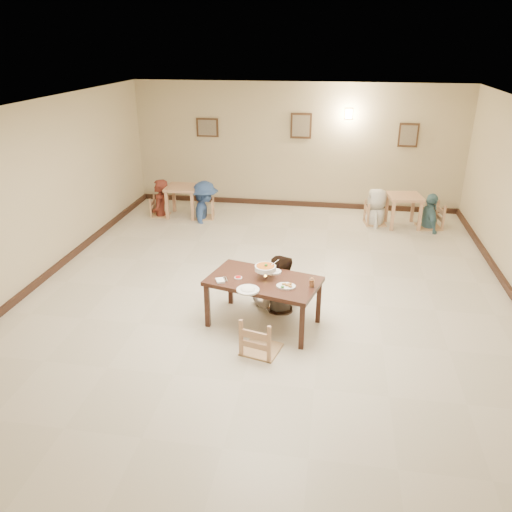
% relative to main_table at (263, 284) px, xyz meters
% --- Properties ---
extents(floor, '(10.00, 10.00, 0.00)m').
position_rel_main_table_xyz_m(floor, '(-0.05, 0.82, -0.66)').
color(floor, beige).
rests_on(floor, ground).
extents(ceiling, '(10.00, 10.00, 0.00)m').
position_rel_main_table_xyz_m(ceiling, '(-0.05, 0.82, 2.34)').
color(ceiling, white).
rests_on(ceiling, wall_back).
extents(wall_back, '(10.00, 0.00, 10.00)m').
position_rel_main_table_xyz_m(wall_back, '(-0.05, 5.82, 0.84)').
color(wall_back, beige).
rests_on(wall_back, floor).
extents(wall_front, '(10.00, 0.00, 10.00)m').
position_rel_main_table_xyz_m(wall_front, '(-0.05, -4.18, 0.84)').
color(wall_front, beige).
rests_on(wall_front, floor).
extents(wall_left, '(0.00, 10.00, 10.00)m').
position_rel_main_table_xyz_m(wall_left, '(-4.05, 0.82, 0.84)').
color(wall_left, beige).
rests_on(wall_left, floor).
extents(baseboard_back, '(8.00, 0.06, 0.12)m').
position_rel_main_table_xyz_m(baseboard_back, '(-0.05, 5.79, -0.60)').
color(baseboard_back, '#331D14').
rests_on(baseboard_back, floor).
extents(baseboard_left, '(0.06, 10.00, 0.12)m').
position_rel_main_table_xyz_m(baseboard_left, '(-4.02, 0.82, -0.60)').
color(baseboard_left, '#331D14').
rests_on(baseboard_left, floor).
extents(picture_a, '(0.55, 0.04, 0.45)m').
position_rel_main_table_xyz_m(picture_a, '(-2.25, 5.78, 1.24)').
color(picture_a, '#3E2717').
rests_on(picture_a, wall_back).
extents(picture_b, '(0.50, 0.04, 0.60)m').
position_rel_main_table_xyz_m(picture_b, '(0.05, 5.78, 1.34)').
color(picture_b, '#3E2717').
rests_on(picture_b, wall_back).
extents(picture_c, '(0.45, 0.04, 0.55)m').
position_rel_main_table_xyz_m(picture_c, '(2.55, 5.78, 1.19)').
color(picture_c, '#3E2717').
rests_on(picture_c, wall_back).
extents(wall_sconce, '(0.16, 0.05, 0.22)m').
position_rel_main_table_xyz_m(wall_sconce, '(1.15, 5.78, 1.64)').
color(wall_sconce, '#FFD88C').
rests_on(wall_sconce, wall_back).
extents(main_table, '(1.75, 1.25, 0.74)m').
position_rel_main_table_xyz_m(main_table, '(0.00, 0.00, 0.00)').
color(main_table, '#3E2116').
rests_on(main_table, floor).
extents(chair_far, '(0.43, 0.43, 0.93)m').
position_rel_main_table_xyz_m(chair_far, '(0.11, 0.67, -0.20)').
color(chair_far, tan).
rests_on(chair_far, floor).
extents(chair_near, '(0.48, 0.48, 1.03)m').
position_rel_main_table_xyz_m(chair_near, '(0.07, -0.69, -0.14)').
color(chair_near, tan).
rests_on(chair_near, floor).
extents(main_diner, '(0.87, 0.69, 1.74)m').
position_rel_main_table_xyz_m(main_diner, '(0.15, 0.57, 0.21)').
color(main_diner, gray).
rests_on(main_diner, floor).
extents(curry_warmer, '(0.34, 0.30, 0.27)m').
position_rel_main_table_xyz_m(curry_warmer, '(0.02, 0.04, 0.24)').
color(curry_warmer, silver).
rests_on(curry_warmer, main_table).
extents(rice_plate_far, '(0.31, 0.31, 0.07)m').
position_rel_main_table_xyz_m(rice_plate_far, '(0.07, 0.26, 0.10)').
color(rice_plate_far, white).
rests_on(rice_plate_far, main_table).
extents(rice_plate_near, '(0.32, 0.32, 0.07)m').
position_rel_main_table_xyz_m(rice_plate_near, '(-0.16, -0.38, 0.10)').
color(rice_plate_near, white).
rests_on(rice_plate_near, main_table).
extents(fried_plate, '(0.27, 0.27, 0.06)m').
position_rel_main_table_xyz_m(fried_plate, '(0.34, -0.19, 0.10)').
color(fried_plate, white).
rests_on(fried_plate, main_table).
extents(chili_dish, '(0.11, 0.11, 0.02)m').
position_rel_main_table_xyz_m(chili_dish, '(-0.37, -0.02, 0.09)').
color(chili_dish, white).
rests_on(chili_dish, main_table).
extents(napkin_cutlery, '(0.19, 0.24, 0.03)m').
position_rel_main_table_xyz_m(napkin_cutlery, '(-0.60, -0.16, 0.09)').
color(napkin_cutlery, white).
rests_on(napkin_cutlery, main_table).
extents(drink_glass, '(0.07, 0.07, 0.14)m').
position_rel_main_table_xyz_m(drink_glass, '(0.70, -0.12, 0.14)').
color(drink_glass, white).
rests_on(drink_glass, main_table).
extents(bg_table_left, '(0.76, 0.76, 0.73)m').
position_rel_main_table_xyz_m(bg_table_left, '(-2.61, 4.59, -0.07)').
color(bg_table_left, tan).
rests_on(bg_table_left, floor).
extents(bg_table_right, '(0.81, 0.81, 0.72)m').
position_rel_main_table_xyz_m(bg_table_right, '(2.48, 4.69, -0.07)').
color(bg_table_right, tan).
rests_on(bg_table_right, floor).
extents(bg_chair_ll, '(0.41, 0.41, 0.87)m').
position_rel_main_table_xyz_m(bg_chair_ll, '(-3.16, 4.52, -0.22)').
color(bg_chair_ll, tan).
rests_on(bg_chair_ll, floor).
extents(bg_chair_lr, '(0.42, 0.42, 0.88)m').
position_rel_main_table_xyz_m(bg_chair_lr, '(-2.06, 4.52, -0.22)').
color(bg_chair_lr, tan).
rests_on(bg_chair_lr, floor).
extents(bg_chair_rl, '(0.46, 0.46, 0.98)m').
position_rel_main_table_xyz_m(bg_chair_rl, '(1.89, 4.74, -0.17)').
color(bg_chair_rl, tan).
rests_on(bg_chair_rl, floor).
extents(bg_chair_rr, '(0.51, 0.51, 1.08)m').
position_rel_main_table_xyz_m(bg_chair_rr, '(3.07, 4.69, -0.12)').
color(bg_chair_rr, tan).
rests_on(bg_chair_rr, floor).
extents(bg_diner_a, '(0.49, 0.69, 1.77)m').
position_rel_main_table_xyz_m(bg_diner_a, '(-3.16, 4.52, 0.23)').
color(bg_diner_a, maroon).
rests_on(bg_diner_a, floor).
extents(bg_diner_b, '(0.84, 1.23, 1.76)m').
position_rel_main_table_xyz_m(bg_diner_b, '(-2.06, 4.52, 0.22)').
color(bg_diner_b, '#325390').
rests_on(bg_diner_b, floor).
extents(bg_diner_c, '(0.54, 0.82, 1.66)m').
position_rel_main_table_xyz_m(bg_diner_c, '(1.89, 4.74, 0.17)').
color(bg_diner_c, silver).
rests_on(bg_diner_c, floor).
extents(bg_diner_d, '(0.53, 0.97, 1.57)m').
position_rel_main_table_xyz_m(bg_diner_d, '(3.07, 4.69, 0.13)').
color(bg_diner_d, teal).
rests_on(bg_diner_d, floor).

